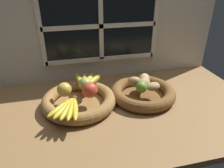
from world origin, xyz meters
TOP-DOWN VIEW (x-y plane):
  - ground_plane at (0.00, 0.00)cm, footprint 140.00×90.00cm
  - back_wall at (0.00, 29.77)cm, footprint 140.00×4.60cm
  - fruit_bowl_left at (-16.83, -0.95)cm, footprint 35.26×35.26cm
  - fruit_bowl_right at (15.65, -0.95)cm, footprint 32.89×32.89cm
  - apple_green_back at (-12.98, 3.52)cm, footprint 6.48×6.48cm
  - apple_golden_left at (-23.03, -0.02)cm, footprint 6.73×6.73cm
  - apple_red_right at (-11.78, -3.73)cm, footprint 7.39×7.39cm
  - banana_bunch_front at (-22.13, -12.50)cm, footprint 13.73×17.72cm
  - banana_bunch_back at (-11.71, 9.96)cm, footprint 15.67×17.92cm
  - potato_small at (19.17, -4.48)cm, footprint 8.25×6.64cm
  - potato_back at (17.85, 3.90)cm, footprint 8.52×9.52cm
  - potato_oblong at (11.68, 2.13)cm, footprint 7.67×6.26cm
  - potato_large at (15.65, -0.95)cm, footprint 9.72×8.92cm
  - lime_near at (12.80, -5.22)cm, footprint 5.52×5.52cm
  - chili_pepper at (17.59, -1.40)cm, footprint 12.04×3.67cm

SIDE VIEW (x-z plane):
  - ground_plane at x=0.00cm, z-range -3.00..0.00cm
  - fruit_bowl_left at x=-16.83cm, z-range -0.18..5.59cm
  - fruit_bowl_right at x=15.65cm, z-range -0.18..5.59cm
  - chili_pepper at x=17.59cm, z-range 5.77..7.53cm
  - banana_bunch_front at x=-22.13cm, z-range 5.77..8.52cm
  - banana_bunch_back at x=-11.71cm, z-range 5.77..8.94cm
  - potato_small at x=19.17cm, z-range 5.77..9.84cm
  - potato_back at x=17.85cm, z-range 5.77..10.61cm
  - potato_oblong at x=11.68cm, z-range 5.77..10.68cm
  - potato_large at x=15.65cm, z-range 5.77..10.84cm
  - lime_near at x=12.80cm, z-range 5.77..11.29cm
  - apple_green_back at x=-12.98cm, z-range 5.77..12.25cm
  - apple_golden_left at x=-23.03cm, z-range 5.77..12.50cm
  - apple_red_right at x=-11.78cm, z-range 5.77..13.16cm
  - back_wall at x=0.00cm, z-range 0.38..55.38cm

